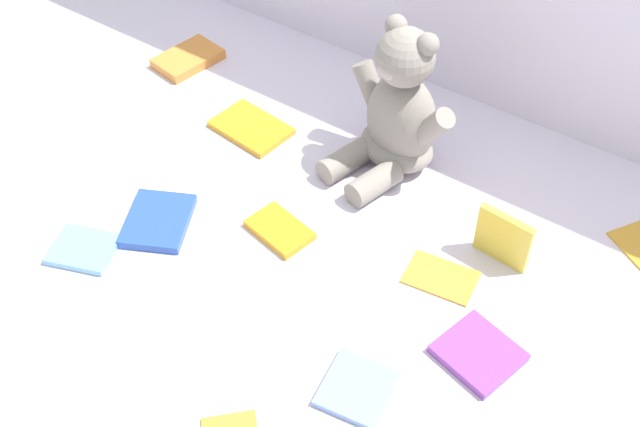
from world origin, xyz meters
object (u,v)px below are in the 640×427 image
object	(u,v)px
book_case_2	(84,249)
book_case_5	(478,353)
book_case_0	(251,128)
book_case_10	(280,230)
book_case_6	(441,277)
book_case_7	(158,221)
book_case_9	(503,238)
teddy_bear	(398,115)
book_case_4	(357,389)
book_case_3	(188,59)

from	to	relation	value
book_case_2	book_case_5	size ratio (longest dim) A/B	0.94
book_case_0	book_case_10	xyz separation A→B (m)	(0.20, -0.18, 0.00)
book_case_6	book_case_10	distance (m)	0.27
book_case_0	book_case_7	distance (m)	0.27
book_case_6	book_case_0	bearing A→B (deg)	-111.76
book_case_9	teddy_bear	bearing A→B (deg)	162.42
book_case_4	book_case_6	distance (m)	0.24
book_case_3	book_case_7	distance (m)	0.45
book_case_5	book_case_6	size ratio (longest dim) A/B	0.98
teddy_bear	book_case_7	size ratio (longest dim) A/B	2.21
book_case_4	book_case_10	xyz separation A→B (m)	(-0.26, 0.17, 0.00)
book_case_3	book_case_9	world-z (taller)	book_case_9
book_case_2	book_case_6	distance (m)	0.56
teddy_bear	book_case_6	distance (m)	0.29
book_case_4	book_case_7	size ratio (longest dim) A/B	0.78
book_case_4	book_case_9	bearing A→B (deg)	-18.32
book_case_9	book_case_4	bearing A→B (deg)	-94.66
book_case_7	book_case_9	distance (m)	0.55
book_case_3	book_case_4	xyz separation A→B (m)	(0.69, -0.44, -0.00)
teddy_bear	book_case_0	world-z (taller)	teddy_bear
book_case_0	book_case_10	distance (m)	0.26
book_case_0	book_case_6	bearing A→B (deg)	-97.15
book_case_4	book_case_3	bearing A→B (deg)	48.62
book_case_7	book_case_0	bearing A→B (deg)	68.09
book_case_3	book_case_7	size ratio (longest dim) A/B	1.06
book_case_3	book_case_7	bearing A→B (deg)	-45.25
book_case_4	book_case_7	bearing A→B (deg)	71.30
teddy_bear	book_case_2	xyz separation A→B (m)	(-0.29, -0.46, -0.09)
book_case_4	book_case_7	world-z (taller)	book_case_7
book_case_2	book_case_4	distance (m)	0.49
book_case_2	book_case_3	xyz separation A→B (m)	(-0.20, 0.48, 0.00)
teddy_bear	book_case_7	world-z (taller)	teddy_bear
book_case_10	teddy_bear	bearing A→B (deg)	-1.90
book_case_3	book_case_2	bearing A→B (deg)	-57.41
book_case_5	book_case_7	world-z (taller)	book_case_7
book_case_3	book_case_7	world-z (taller)	book_case_3
book_case_7	book_case_2	bearing A→B (deg)	-143.05
book_case_3	book_case_6	world-z (taller)	book_case_3
book_case_3	book_case_5	bearing A→B (deg)	-10.87
book_case_3	book_case_5	xyz separation A→B (m)	(0.80, -0.30, -0.00)
book_case_4	book_case_6	world-z (taller)	book_case_4
book_case_2	book_case_10	xyz separation A→B (m)	(0.23, 0.21, 0.00)
book_case_0	book_case_6	distance (m)	0.47
teddy_bear	book_case_6	size ratio (longest dim) A/B	2.52
book_case_0	book_case_7	size ratio (longest dim) A/B	1.13
book_case_5	book_case_9	bearing A→B (deg)	31.35
book_case_9	book_case_3	bearing A→B (deg)	175.83
book_case_0	book_case_3	distance (m)	0.25
book_case_4	book_case_9	world-z (taller)	book_case_9
book_case_0	book_case_2	xyz separation A→B (m)	(-0.03, -0.38, 0.00)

